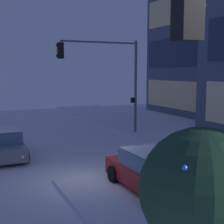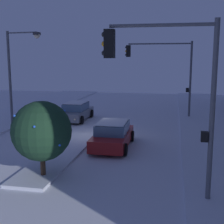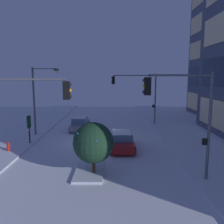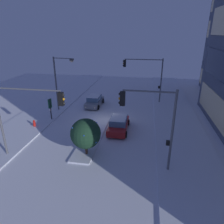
{
  "view_description": "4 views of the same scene",
  "coord_description": "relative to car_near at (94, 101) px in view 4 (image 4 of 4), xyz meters",
  "views": [
    {
      "loc": [
        12.38,
        -4.28,
        4.45
      ],
      "look_at": [
        -0.44,
        1.52,
        2.68
      ],
      "focal_mm": 53.29,
      "sensor_mm": 36.0,
      "label": 1
    },
    {
      "loc": [
        19.2,
        5.43,
        5.1
      ],
      "look_at": [
        -1.16,
        1.34,
        1.49
      ],
      "focal_mm": 50.01,
      "sensor_mm": 36.0,
      "label": 2
    },
    {
      "loc": [
        21.04,
        1.11,
        6.1
      ],
      "look_at": [
        -0.89,
        1.2,
        2.73
      ],
      "focal_mm": 36.81,
      "sensor_mm": 36.0,
      "label": 3
    },
    {
      "loc": [
        21.68,
        4.75,
        9.9
      ],
      "look_at": [
        1.15,
        1.16,
        1.69
      ],
      "focal_mm": 32.69,
      "sensor_mm": 36.0,
      "label": 4
    }
  ],
  "objects": [
    {
      "name": "traffic_light_corner_far_left",
      "position": [
        -2.89,
        7.07,
        3.79
      ],
      "size": [
        0.32,
        5.69,
        6.48
      ],
      "rotation": [
        0.0,
        0.0,
        -1.57
      ],
      "color": "#565960",
      "rests_on": "ground"
    },
    {
      "name": "curb_strip_near",
      "position": [
        5.11,
        -6.04,
        -0.64
      ],
      "size": [
        52.0,
        5.2,
        0.14
      ],
      "primitive_type": "cube",
      "color": "silver",
      "rests_on": "ground"
    },
    {
      "name": "street_lamp_arched",
      "position": [
        2.72,
        -3.54,
        3.94
      ],
      "size": [
        0.7,
        2.8,
        7.06
      ],
      "rotation": [
        0.0,
        0.0,
        1.44
      ],
      "color": "#565960",
      "rests_on": "ground"
    },
    {
      "name": "curb_strip_far",
      "position": [
        5.11,
        11.02,
        -0.64
      ],
      "size": [
        52.0,
        5.2,
        0.14
      ],
      "primitive_type": "cube",
      "color": "silver",
      "rests_on": "ground"
    },
    {
      "name": "traffic_light_corner_far_right",
      "position": [
        13.36,
        7.78,
        3.62
      ],
      "size": [
        0.32,
        3.97,
        6.39
      ],
      "rotation": [
        0.0,
        0.0,
        -1.57
      ],
      "color": "#565960",
      "rests_on": "ground"
    },
    {
      "name": "ground",
      "position": [
        5.11,
        2.49,
        -0.71
      ],
      "size": [
        52.0,
        52.0,
        0.0
      ],
      "primitive_type": "plane",
      "color": "silver"
    },
    {
      "name": "fire_hydrant",
      "position": [
        8.1,
        -4.76,
        -0.29
      ],
      "size": [
        0.48,
        0.26,
        0.88
      ],
      "color": "red",
      "rests_on": "ground"
    },
    {
      "name": "car_near",
      "position": [
        0.0,
        0.0,
        0.0
      ],
      "size": [
        4.49,
        2.07,
        1.49
      ],
      "rotation": [
        0.0,
        0.0,
        -0.01
      ],
      "color": "slate",
      "rests_on": "ground"
    },
    {
      "name": "decorated_tree_median",
      "position": [
        12.37,
        2.5,
        1.35
      ],
      "size": [
        2.55,
        2.55,
        3.34
      ],
      "color": "#473323",
      "rests_on": "ground"
    },
    {
      "name": "car_far",
      "position": [
        7.19,
        4.52,
        0.0
      ],
      "size": [
        4.54,
        2.13,
        1.49
      ],
      "rotation": [
        0.0,
        0.0,
        3.15
      ],
      "color": "maroon",
      "rests_on": "ground"
    },
    {
      "name": "traffic_light_corner_near_right",
      "position": [
        13.55,
        -1.92,
        3.67
      ],
      "size": [
        0.32,
        5.78,
        6.16
      ],
      "rotation": [
        0.0,
        0.0,
        1.57
      ],
      "color": "#565960",
      "rests_on": "ground"
    },
    {
      "name": "parking_info_sign",
      "position": [
        5.89,
        -3.79,
        0.98
      ],
      "size": [
        0.55,
        0.2,
        2.66
      ],
      "rotation": [
        0.0,
        0.0,
        1.3
      ],
      "color": "black",
      "rests_on": "ground"
    },
    {
      "name": "median_strip",
      "position": [
        9.28,
        2.2,
        -0.64
      ],
      "size": [
        9.0,
        1.8,
        0.14
      ],
      "primitive_type": "cube",
      "color": "silver",
      "rests_on": "ground"
    }
  ]
}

